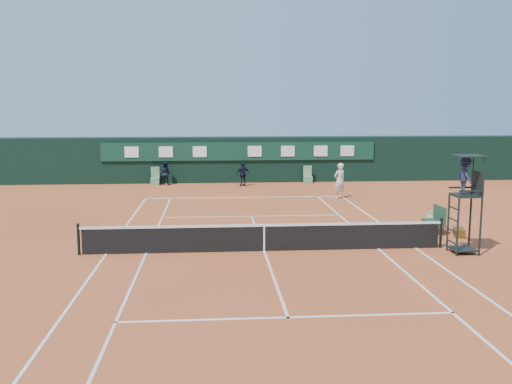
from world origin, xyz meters
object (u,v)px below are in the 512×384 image
at_px(tennis_net, 264,237).
at_px(player, 340,181).
at_px(umpire_chair, 466,183).
at_px(cooler, 436,220).
at_px(player_bench, 436,218).

height_order(tennis_net, player, player).
distance_m(umpire_chair, cooler, 4.73).
xyz_separation_m(umpire_chair, player, (-1.67, 11.99, -1.48)).
bearing_deg(player_bench, tennis_net, -161.59).
distance_m(tennis_net, player_bench, 7.56).
bearing_deg(cooler, player_bench, -112.62).
bearing_deg(player, cooler, 80.99).
distance_m(cooler, player, 8.21).
distance_m(tennis_net, player, 12.36).
height_order(tennis_net, player_bench, same).
xyz_separation_m(tennis_net, player_bench, (7.17, 2.39, 0.09)).
relative_size(umpire_chair, player, 1.74).
relative_size(player_bench, player, 0.61).
xyz_separation_m(tennis_net, cooler, (7.58, 3.37, -0.18)).
distance_m(player_bench, player, 9.04).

